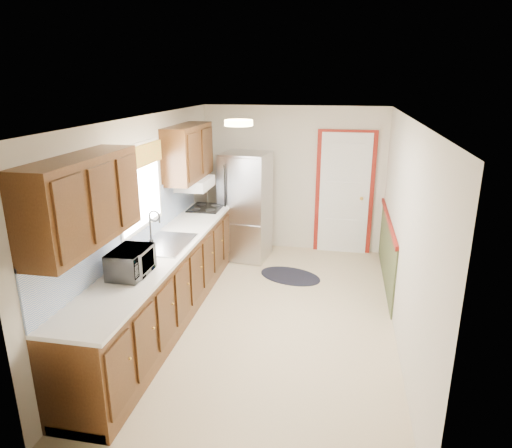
% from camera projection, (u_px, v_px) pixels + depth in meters
% --- Properties ---
extents(room_shell, '(3.20, 5.20, 2.52)m').
position_uv_depth(room_shell, '(269.00, 224.00, 5.27)').
color(room_shell, '#C8B48D').
rests_on(room_shell, ground).
extents(kitchen_run, '(0.63, 4.00, 2.20)m').
position_uv_depth(kitchen_run, '(161.00, 257.00, 5.34)').
color(kitchen_run, '#3E210E').
rests_on(kitchen_run, ground).
extents(back_wall_trim, '(1.12, 2.30, 2.08)m').
position_uv_depth(back_wall_trim, '(353.00, 205.00, 7.25)').
color(back_wall_trim, maroon).
rests_on(back_wall_trim, ground).
extents(ceiling_fixture, '(0.30, 0.30, 0.06)m').
position_uv_depth(ceiling_fixture, '(239.00, 123.00, 4.78)').
color(ceiling_fixture, '#FFD88C').
rests_on(ceiling_fixture, room_shell).
extents(microwave, '(0.27, 0.49, 0.33)m').
position_uv_depth(microwave, '(131.00, 259.00, 4.48)').
color(microwave, white).
rests_on(microwave, kitchen_run).
extents(refrigerator, '(0.79, 0.76, 1.72)m').
position_uv_depth(refrigerator, '(246.00, 206.00, 7.29)').
color(refrigerator, '#B7B7BC').
rests_on(refrigerator, ground).
extents(rug, '(1.08, 0.88, 0.01)m').
position_uv_depth(rug, '(290.00, 276.00, 6.77)').
color(rug, black).
rests_on(rug, ground).
extents(cooktop, '(0.46, 0.55, 0.02)m').
position_uv_depth(cooktop, '(206.00, 208.00, 6.86)').
color(cooktop, black).
rests_on(cooktop, kitchen_run).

